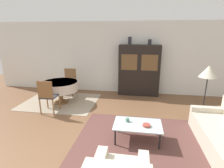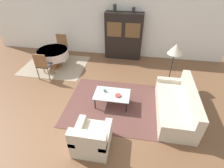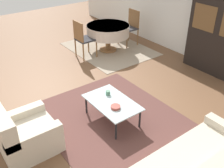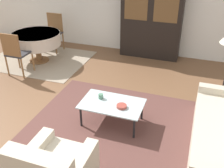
{
  "view_description": "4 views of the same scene",
  "coord_description": "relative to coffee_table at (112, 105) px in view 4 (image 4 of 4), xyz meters",
  "views": [
    {
      "loc": [
        0.91,
        -3.05,
        2.25
      ],
      "look_at": [
        0.2,
        1.4,
        0.95
      ],
      "focal_mm": 28.0,
      "sensor_mm": 36.0,
      "label": 1
    },
    {
      "loc": [
        1.56,
        -3.46,
        3.59
      ],
      "look_at": [
        0.93,
        0.34,
        0.75
      ],
      "focal_mm": 28.0,
      "sensor_mm": 36.0,
      "label": 2
    },
    {
      "loc": [
        3.92,
        -1.89,
        2.97
      ],
      "look_at": [
        0.93,
        0.34,
        0.75
      ],
      "focal_mm": 42.0,
      "sensor_mm": 36.0,
      "label": 3
    },
    {
      "loc": [
        2.11,
        -3.02,
        2.74
      ],
      "look_at": [
        0.93,
        0.34,
        0.75
      ],
      "focal_mm": 42.0,
      "sensor_mm": 36.0,
      "label": 4
    }
  ],
  "objects": [
    {
      "name": "dining_chair_near",
      "position": [
        -2.59,
        0.98,
        0.21
      ],
      "size": [
        0.44,
        0.44,
        0.99
      ],
      "color": "brown",
      "rests_on": "dining_rug"
    },
    {
      "name": "bowl",
      "position": [
        0.18,
        -0.06,
        0.06
      ],
      "size": [
        0.16,
        0.16,
        0.04
      ],
      "color": "#9E4238",
      "rests_on": "coffee_table"
    },
    {
      "name": "area_rug",
      "position": [
        0.06,
        -0.0,
        -0.35
      ],
      "size": [
        2.77,
        2.26,
        0.01
      ],
      "color": "brown",
      "rests_on": "ground_plane"
    },
    {
      "name": "ground_plane",
      "position": [
        -0.93,
        -0.34,
        -0.36
      ],
      "size": [
        14.0,
        14.0,
        0.0
      ],
      "primitive_type": "plane",
      "color": "brown"
    },
    {
      "name": "dining_table",
      "position": [
        -2.59,
        1.79,
        0.22
      ],
      "size": [
        1.17,
        1.17,
        0.72
      ],
      "color": "brown",
      "rests_on": "dining_rug"
    },
    {
      "name": "cup",
      "position": [
        -0.22,
        0.08,
        0.07
      ],
      "size": [
        0.08,
        0.08,
        0.08
      ],
      "color": "#4C7A60",
      "rests_on": "coffee_table"
    },
    {
      "name": "dining_chair_far",
      "position": [
        -2.59,
        2.6,
        0.21
      ],
      "size": [
        0.44,
        0.44,
        0.99
      ],
      "rotation": [
        0.0,
        0.0,
        3.14
      ],
      "color": "brown",
      "rests_on": "dining_rug"
    },
    {
      "name": "coffee_table",
      "position": [
        0.0,
        0.0,
        0.0
      ],
      "size": [
        1.02,
        0.63,
        0.38
      ],
      "color": "black",
      "rests_on": "area_rug"
    },
    {
      "name": "dining_rug",
      "position": [
        -2.64,
        1.87,
        -0.35
      ],
      "size": [
        2.43,
        1.89,
        0.01
      ],
      "color": "gray",
      "rests_on": "ground_plane"
    },
    {
      "name": "display_cabinet",
      "position": [
        -0.03,
        3.05,
        0.58
      ],
      "size": [
        1.5,
        0.39,
        1.88
      ],
      "color": "black",
      "rests_on": "ground_plane"
    }
  ]
}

